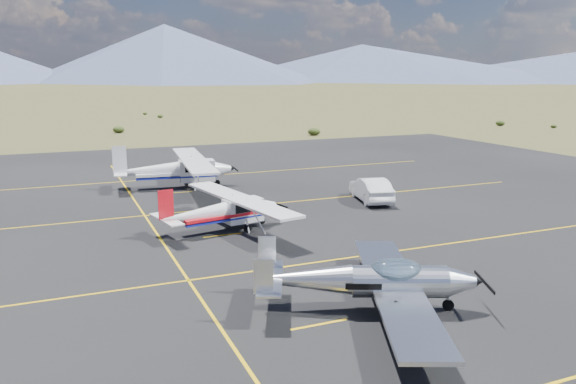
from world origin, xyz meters
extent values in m
plane|color=#383D1C|center=(0.00, 0.00, 0.00)|extent=(1600.00, 1600.00, 0.00)
cube|color=black|center=(0.00, 7.00, 0.00)|extent=(72.00, 72.00, 0.02)
cube|color=silver|center=(-0.17, -3.51, 0.85)|extent=(5.56, 10.06, 0.14)
ellipsoid|color=#99BFD8|center=(-0.17, -3.51, 1.40)|extent=(2.14, 1.72, 0.93)
cube|color=silver|center=(-4.03, -1.84, 1.17)|extent=(2.08, 3.45, 0.07)
cube|color=silver|center=(-4.68, -2.93, 1.68)|extent=(0.60, 0.31, 1.14)
cube|color=silver|center=(-3.69, -0.63, 1.68)|extent=(0.60, 0.31, 1.14)
cylinder|color=black|center=(1.51, -4.22, 0.20)|extent=(0.40, 0.25, 0.39)
cylinder|color=black|center=(-0.91, -4.67, 0.24)|extent=(0.47, 0.29, 0.45)
cylinder|color=black|center=(0.16, -2.16, 0.24)|extent=(0.47, 0.29, 0.45)
cube|color=white|center=(-1.62, 8.46, 0.95)|extent=(2.12, 1.38, 1.20)
cube|color=white|center=(-1.80, 8.43, 1.57)|extent=(3.25, 9.88, 0.12)
cube|color=black|center=(-1.62, 8.46, 1.19)|extent=(1.60, 1.32, 0.49)
cube|color=red|center=(-2.76, 8.24, 0.86)|extent=(4.57, 1.88, 0.16)
cube|color=red|center=(-5.73, 7.65, 1.79)|extent=(0.75, 0.21, 1.43)
cube|color=white|center=(-5.73, 7.65, 1.08)|extent=(1.21, 2.93, 0.05)
cylinder|color=black|center=(-0.49, 8.69, 0.17)|extent=(0.33, 0.15, 0.32)
cylinder|color=black|center=(-1.70, 7.49, 0.21)|extent=(0.41, 0.19, 0.39)
cylinder|color=black|center=(-2.07, 9.33, 0.21)|extent=(0.41, 0.19, 0.39)
cube|color=silver|center=(-1.26, 20.03, 1.17)|extent=(2.54, 1.51, 1.49)
cube|color=silver|center=(-1.48, 20.05, 1.94)|extent=(2.94, 12.24, 0.15)
cube|color=black|center=(-1.26, 20.03, 1.48)|extent=(1.89, 1.49, 0.61)
cube|color=silver|center=(-2.69, 20.18, 1.06)|extent=(5.62, 1.84, 0.20)
cube|color=silver|center=(-6.42, 20.56, 2.22)|extent=(0.94, 0.17, 1.76)
cube|color=silver|center=(-6.42, 20.56, 1.33)|extent=(1.18, 3.60, 0.07)
cylinder|color=black|center=(0.17, 19.88, 0.21)|extent=(0.41, 0.15, 0.40)
cylinder|color=black|center=(-1.71, 18.91, 0.25)|extent=(0.50, 0.19, 0.49)
cylinder|color=black|center=(-1.47, 21.22, 0.25)|extent=(0.50, 0.19, 0.49)
imported|color=white|center=(7.76, 11.28, 0.77)|extent=(2.60, 4.83, 1.51)
camera|label=1|loc=(-10.38, -18.55, 7.93)|focal=35.00mm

